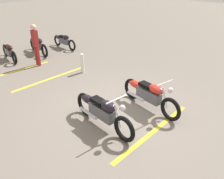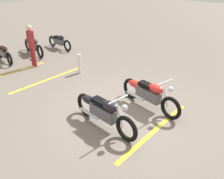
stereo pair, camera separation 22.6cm
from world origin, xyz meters
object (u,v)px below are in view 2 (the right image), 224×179
(motorcycle_bright_foreground, at_px, (148,93))
(bystander_near_row, at_px, (31,44))
(bollard_post, at_px, (79,64))
(motorcycle_dark_foreground, at_px, (103,111))
(motorcycle_row_center, at_px, (4,52))
(motorcycle_row_left, at_px, (33,45))
(motorcycle_row_far_left, at_px, (59,41))

(motorcycle_bright_foreground, xyz_separation_m, bystander_near_row, (5.60, 0.31, 0.52))
(bollard_post, bearing_deg, bystander_near_row, 20.59)
(motorcycle_dark_foreground, distance_m, motorcycle_row_center, 6.92)
(bollard_post, bearing_deg, motorcycle_row_left, -2.46)
(motorcycle_row_far_left, distance_m, motorcycle_row_center, 2.90)
(motorcycle_dark_foreground, distance_m, bollard_post, 3.80)
(motorcycle_bright_foreground, bearing_deg, motorcycle_dark_foreground, -92.46)
(motorcycle_row_center, distance_m, bollard_post, 3.90)
(motorcycle_row_left, bearing_deg, motorcycle_bright_foreground, 4.59)
(motorcycle_row_center, bearing_deg, bystander_near_row, 26.83)
(motorcycle_bright_foreground, xyz_separation_m, motorcycle_row_center, (7.22, 0.82, -0.07))
(motorcycle_dark_foreground, height_order, motorcycle_row_far_left, motorcycle_dark_foreground)
(bystander_near_row, bearing_deg, motorcycle_dark_foreground, -104.00)
(motorcycle_bright_foreground, distance_m, motorcycle_row_center, 7.27)
(motorcycle_dark_foreground, distance_m, bystander_near_row, 5.44)
(motorcycle_row_left, bearing_deg, bollard_post, 7.12)
(motorcycle_row_far_left, height_order, bystander_near_row, bystander_near_row)
(motorcycle_bright_foreground, distance_m, motorcycle_dark_foreground, 1.63)
(motorcycle_row_left, relative_size, bystander_near_row, 1.19)
(motorcycle_dark_foreground, relative_size, motorcycle_row_left, 1.06)
(motorcycle_dark_foreground, height_order, bollard_post, motorcycle_dark_foreground)
(motorcycle_row_far_left, relative_size, bollard_post, 2.47)
(motorcycle_row_center, xyz_separation_m, bystander_near_row, (-1.62, -0.52, 0.59))
(motorcycle_dark_foreground, height_order, bystander_near_row, bystander_near_row)
(bollard_post, bearing_deg, motorcycle_row_far_left, -25.01)
(bollard_post, bearing_deg, motorcycle_bright_foreground, 172.47)
(motorcycle_row_left, xyz_separation_m, motorcycle_row_center, (0.10, 1.45, -0.04))
(motorcycle_bright_foreground, height_order, motorcycle_row_far_left, motorcycle_bright_foreground)
(motorcycle_row_center, xyz_separation_m, bollard_post, (-3.68, -1.29, -0.01))
(motorcycle_row_far_left, xyz_separation_m, bollard_post, (-3.41, 1.59, -0.01))
(motorcycle_row_far_left, xyz_separation_m, bystander_near_row, (-1.35, 2.37, 0.59))
(motorcycle_bright_foreground, bearing_deg, motorcycle_row_left, -175.37)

